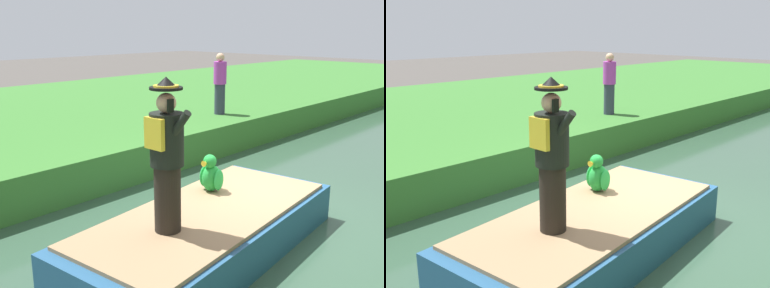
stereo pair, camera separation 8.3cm
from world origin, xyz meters
TOP-DOWN VIEW (x-y plane):
  - ground_plane at (0.00, 0.00)m, footprint 80.00×80.00m
  - canal_water at (0.00, 0.00)m, footprint 5.58×48.00m
  - grass_bank_near at (-8.17, 0.00)m, footprint 10.75×48.00m
  - boat at (0.00, -1.34)m, footprint 2.20×4.36m
  - person_pirate at (0.05, -2.13)m, footprint 0.61×0.42m
  - parrot_plush at (-0.46, -0.74)m, footprint 0.36×0.35m
  - person_bystander at (-3.88, 3.61)m, footprint 0.34×0.34m

SIDE VIEW (x-z plane):
  - ground_plane at x=0.00m, z-range 0.00..0.00m
  - canal_water at x=0.00m, z-range 0.00..0.10m
  - boat at x=0.00m, z-range 0.10..0.71m
  - grass_bank_near at x=-8.17m, z-range 0.00..0.85m
  - parrot_plush at x=-0.46m, z-range 0.67..1.24m
  - person_pirate at x=0.05m, z-range 0.71..2.56m
  - person_bystander at x=-3.88m, z-range 0.86..2.46m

